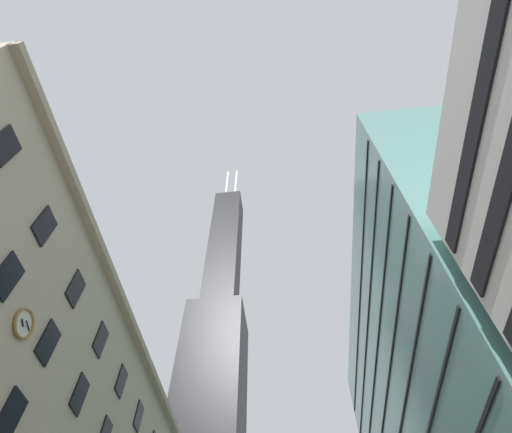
{
  "coord_description": "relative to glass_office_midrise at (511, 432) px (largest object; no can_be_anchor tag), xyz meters",
  "views": [
    {
      "loc": [
        2.55,
        -9.27,
        1.83
      ],
      "look_at": [
        -0.1,
        15.32,
        37.91
      ],
      "focal_mm": 28.69,
      "sensor_mm": 36.0,
      "label": 1
    }
  ],
  "objects": [
    {
      "name": "glass_office_midrise",
      "position": [
        0.0,
        0.0,
        0.0
      ],
      "size": [
        20.01,
        44.95,
        41.39
      ],
      "color": "slate",
      "rests_on": "ground"
    }
  ]
}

